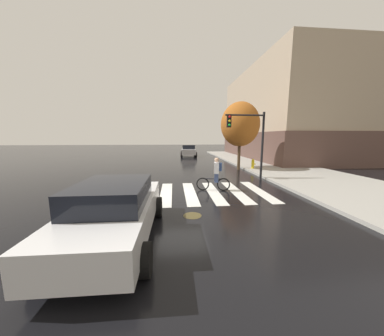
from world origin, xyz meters
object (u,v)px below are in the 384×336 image
(traffic_light_near, at_px, (250,134))
(sedan_mid, at_px, (189,150))
(sedan_near, at_px, (115,211))
(cyclist, at_px, (216,174))
(street_tree_near, at_px, (240,124))
(fire_hydrant, at_px, (253,164))
(manhole_cover, at_px, (192,215))

(traffic_light_near, bearing_deg, sedan_mid, 99.17)
(sedan_near, height_order, cyclist, cyclist)
(sedan_near, height_order, street_tree_near, street_tree_near)
(traffic_light_near, xyz_separation_m, fire_hydrant, (1.77, 3.58, -2.33))
(sedan_near, height_order, fire_hydrant, sedan_near)
(sedan_mid, bearing_deg, fire_hydrant, -70.58)
(sedan_mid, distance_m, traffic_light_near, 16.20)
(traffic_light_near, relative_size, fire_hydrant, 5.38)
(sedan_mid, relative_size, traffic_light_near, 1.13)
(manhole_cover, xyz_separation_m, cyclist, (1.48, 3.10, 0.84))
(manhole_cover, height_order, sedan_near, sedan_near)
(sedan_mid, xyz_separation_m, fire_hydrant, (4.33, -12.29, -0.30))
(cyclist, distance_m, street_tree_near, 7.59)
(manhole_cover, bearing_deg, fire_hydrant, 56.90)
(manhole_cover, distance_m, traffic_light_near, 7.30)
(manhole_cover, relative_size, sedan_near, 0.14)
(sedan_mid, height_order, traffic_light_near, traffic_light_near)
(sedan_near, bearing_deg, fire_hydrant, 52.47)
(manhole_cover, relative_size, street_tree_near, 0.12)
(sedan_mid, bearing_deg, manhole_cover, -94.01)
(sedan_near, bearing_deg, sedan_mid, 80.87)
(cyclist, relative_size, street_tree_near, 0.31)
(manhole_cover, relative_size, sedan_mid, 0.13)
(cyclist, distance_m, fire_hydrant, 7.28)
(traffic_light_near, bearing_deg, manhole_cover, -127.10)
(cyclist, relative_size, fire_hydrant, 2.17)
(sedan_near, relative_size, fire_hydrant, 5.92)
(manhole_cover, bearing_deg, cyclist, 64.55)
(sedan_mid, height_order, cyclist, cyclist)
(cyclist, height_order, street_tree_near, street_tree_near)
(sedan_near, bearing_deg, cyclist, 51.42)
(street_tree_near, bearing_deg, sedan_near, -122.68)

